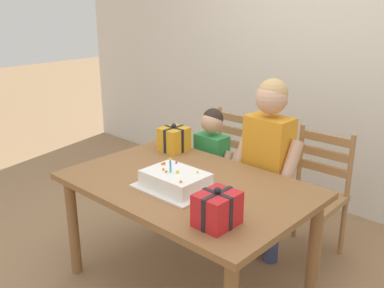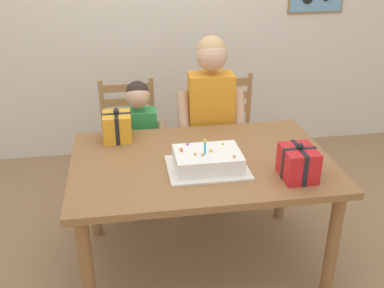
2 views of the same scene
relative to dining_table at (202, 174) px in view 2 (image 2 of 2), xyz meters
name	(u,v)px [view 2 (image 2 of 2)]	position (x,y,z in m)	size (l,w,h in m)	color
ground_plane	(201,261)	(0.00, 0.00, -0.65)	(20.00, 20.00, 0.00)	#997551
back_wall	(167,10)	(0.00, 1.73, 0.65)	(6.40, 0.11, 2.60)	silver
dining_table	(202,174)	(0.00, 0.00, 0.00)	(1.48, 0.97, 0.74)	olive
birthday_cake	(208,161)	(0.01, -0.11, 0.14)	(0.44, 0.34, 0.19)	white
gift_box_red_large	(117,127)	(-0.47, 0.36, 0.18)	(0.18, 0.19, 0.21)	gold
gift_box_beside_cake	(298,163)	(0.46, -0.28, 0.18)	(0.18, 0.21, 0.20)	red
chair_left	(131,142)	(-0.39, 0.88, -0.18)	(0.44, 0.44, 0.92)	#A87A4C
chair_right	(230,135)	(0.39, 0.88, -0.18)	(0.43, 0.43, 0.92)	#A87A4C
child_older	(211,110)	(0.17, 0.61, 0.15)	(0.48, 0.27, 1.31)	#38426B
child_younger	(140,137)	(-0.32, 0.61, -0.02)	(0.37, 0.21, 1.02)	#38426B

